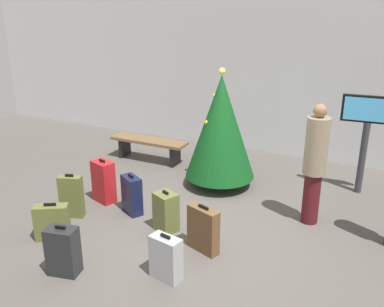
{
  "coord_description": "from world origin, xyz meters",
  "views": [
    {
      "loc": [
        2.43,
        -5.14,
        3.23
      ],
      "look_at": [
        -0.46,
        0.71,
        0.9
      ],
      "focal_mm": 39.44,
      "sensor_mm": 36.0,
      "label": 1
    }
  ],
  "objects": [
    {
      "name": "waiting_bench",
      "position": [
        -2.21,
        2.16,
        0.37
      ],
      "size": [
        1.71,
        0.44,
        0.48
      ],
      "color": "brown",
      "rests_on": "ground_plane"
    },
    {
      "name": "suitcase_7",
      "position": [
        -1.18,
        -0.03,
        0.31
      ],
      "size": [
        0.44,
        0.37,
        0.67
      ],
      "color": "#141938",
      "rests_on": "ground_plane"
    },
    {
      "name": "holiday_tree",
      "position": [
        -0.33,
        1.62,
        1.13
      ],
      "size": [
        1.27,
        1.27,
        2.19
      ],
      "color": "#4C3319",
      "rests_on": "ground_plane"
    },
    {
      "name": "flight_info_kiosk",
      "position": [
        2.04,
        2.45,
        1.24
      ],
      "size": [
        0.9,
        0.16,
        1.77
      ],
      "color": "#333338",
      "rests_on": "ground_plane"
    },
    {
      "name": "suitcase_1",
      "position": [
        -1.85,
        0.11,
        0.36
      ],
      "size": [
        0.44,
        0.34,
        0.76
      ],
      "color": "#B2191E",
      "rests_on": "ground_plane"
    },
    {
      "name": "ground_plane",
      "position": [
        0.0,
        0.0,
        0.0
      ],
      "size": [
        16.0,
        16.0,
        0.0
      ],
      "primitive_type": "plane",
      "color": "#514C47"
    },
    {
      "name": "suitcase_0",
      "position": [
        -0.4,
        -0.28,
        0.3
      ],
      "size": [
        0.41,
        0.38,
        0.64
      ],
      "color": "#59602D",
      "rests_on": "ground_plane"
    },
    {
      "name": "suitcase_6",
      "position": [
        -1.96,
        -0.56,
        0.34
      ],
      "size": [
        0.4,
        0.27,
        0.73
      ],
      "color": "#59602D",
      "rests_on": "ground_plane"
    },
    {
      "name": "suitcase_4",
      "position": [
        -1.76,
        -1.22,
        0.26
      ],
      "size": [
        0.51,
        0.42,
        0.56
      ],
      "color": "#59602D",
      "rests_on": "ground_plane"
    },
    {
      "name": "traveller_1",
      "position": [
        1.47,
        0.94,
        1.0
      ],
      "size": [
        0.47,
        0.47,
        1.88
      ],
      "color": "#4C1419",
      "rests_on": "ground_plane"
    },
    {
      "name": "suitcase_2",
      "position": [
        0.18,
        -1.31,
        0.29
      ],
      "size": [
        0.43,
        0.27,
        0.61
      ],
      "color": "#9EA0A5",
      "rests_on": "ground_plane"
    },
    {
      "name": "suitcase_5",
      "position": [
        0.32,
        -0.54,
        0.32
      ],
      "size": [
        0.51,
        0.31,
        0.68
      ],
      "color": "brown",
      "rests_on": "ground_plane"
    },
    {
      "name": "suitcase_3",
      "position": [
        -1.02,
        -1.78,
        0.32
      ],
      "size": [
        0.42,
        0.32,
        0.67
      ],
      "color": "#232326",
      "rests_on": "ground_plane"
    },
    {
      "name": "back_wall",
      "position": [
        0.0,
        3.9,
        1.63
      ],
      "size": [
        16.0,
        0.2,
        3.27
      ],
      "primitive_type": "cube",
      "color": "silver",
      "rests_on": "ground_plane"
    }
  ]
}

